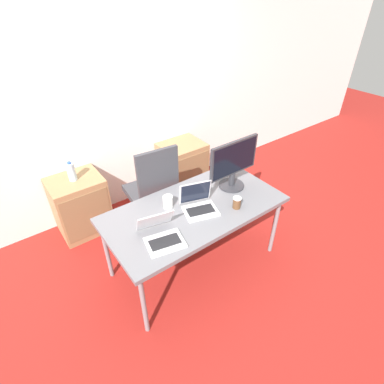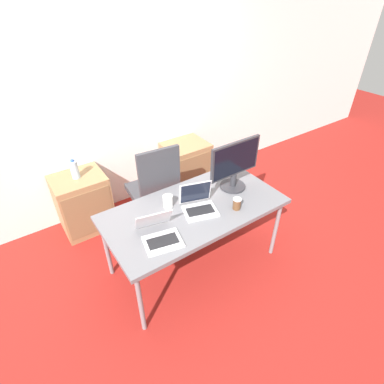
{
  "view_description": "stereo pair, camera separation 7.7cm",
  "coord_description": "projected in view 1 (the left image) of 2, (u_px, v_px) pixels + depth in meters",
  "views": [
    {
      "loc": [
        -1.28,
        -1.69,
        2.44
      ],
      "look_at": [
        0.0,
        0.04,
        0.88
      ],
      "focal_mm": 28.0,
      "sensor_mm": 36.0,
      "label": 1
    },
    {
      "loc": [
        -1.22,
        -1.74,
        2.44
      ],
      "look_at": [
        0.0,
        0.04,
        0.88
      ],
      "focal_mm": 28.0,
      "sensor_mm": 36.0,
      "label": 2
    }
  ],
  "objects": [
    {
      "name": "scissors",
      "position": [
        156.0,
        220.0,
        2.58
      ],
      "size": [
        0.17,
        0.05,
        0.01
      ],
      "color": "#B2B2B7",
      "rests_on": "desk"
    },
    {
      "name": "coffee_cup_white",
      "position": [
        168.0,
        202.0,
        2.69
      ],
      "size": [
        0.09,
        0.09,
        0.12
      ],
      "color": "white",
      "rests_on": "desk"
    },
    {
      "name": "desk",
      "position": [
        195.0,
        212.0,
        2.75
      ],
      "size": [
        1.65,
        0.83,
        0.73
      ],
      "color": "slate",
      "rests_on": "ground_plane"
    },
    {
      "name": "office_chair",
      "position": [
        153.0,
        199.0,
        3.33
      ],
      "size": [
        0.56,
        0.58,
        1.12
      ],
      "color": "#232326",
      "rests_on": "ground_plane"
    },
    {
      "name": "water_bottle",
      "position": [
        71.0,
        172.0,
        3.12
      ],
      "size": [
        0.08,
        0.08,
        0.22
      ],
      "color": "silver",
      "rests_on": "cabinet_left"
    },
    {
      "name": "coffee_cup_brown",
      "position": [
        237.0,
        203.0,
        2.69
      ],
      "size": [
        0.08,
        0.08,
        0.11
      ],
      "color": "brown",
      "rests_on": "desk"
    },
    {
      "name": "cabinet_left",
      "position": [
        81.0,
        205.0,
        3.37
      ],
      "size": [
        0.55,
        0.47,
        0.69
      ],
      "color": "#99754C",
      "rests_on": "ground_plane"
    },
    {
      "name": "laptop_right",
      "position": [
        162.0,
        235.0,
        2.36
      ],
      "size": [
        0.34,
        0.39,
        0.22
      ],
      "color": "silver",
      "rests_on": "desk"
    },
    {
      "name": "cabinet_right",
      "position": [
        183.0,
        167.0,
        4.05
      ],
      "size": [
        0.55,
        0.47,
        0.69
      ],
      "color": "#99754C",
      "rests_on": "ground_plane"
    },
    {
      "name": "wall_back",
      "position": [
        117.0,
        102.0,
        3.34
      ],
      "size": [
        10.0,
        0.05,
        2.6
      ],
      "color": "white",
      "rests_on": "ground_plane"
    },
    {
      "name": "laptop_left",
      "position": [
        199.0,
        205.0,
        2.67
      ],
      "size": [
        0.35,
        0.34,
        0.24
      ],
      "color": "silver",
      "rests_on": "desk"
    },
    {
      "name": "monitor",
      "position": [
        233.0,
        164.0,
        2.85
      ],
      "size": [
        0.56,
        0.25,
        0.5
      ],
      "color": "#2D2D33",
      "rests_on": "desk"
    },
    {
      "name": "ground_plane",
      "position": [
        194.0,
        262.0,
        3.15
      ],
      "size": [
        14.0,
        14.0,
        0.0
      ],
      "primitive_type": "plane",
      "color": "maroon"
    }
  ]
}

